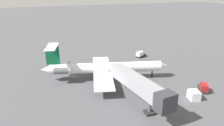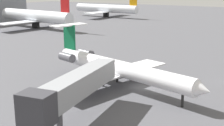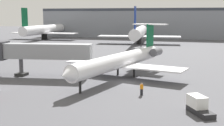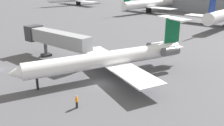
% 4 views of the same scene
% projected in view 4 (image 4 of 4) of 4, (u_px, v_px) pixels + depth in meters
% --- Properties ---
extents(ground_plane, '(400.00, 400.00, 0.10)m').
position_uv_depth(ground_plane, '(100.00, 83.00, 37.80)').
color(ground_plane, '#4C4C51').
extents(regional_jet, '(22.05, 31.20, 8.86)m').
position_uv_depth(regional_jet, '(115.00, 57.00, 39.99)').
color(regional_jet, white).
rests_on(regional_jet, ground_plane).
extents(jet_bridge, '(17.84, 5.58, 6.03)m').
position_uv_depth(jet_bridge, '(53.00, 38.00, 48.22)').
color(jet_bridge, gray).
rests_on(jet_bridge, ground_plane).
extents(ground_crew_marshaller, '(0.47, 0.47, 1.69)m').
position_uv_depth(ground_crew_marshaller, '(77.00, 102.00, 30.13)').
color(ground_crew_marshaller, black).
rests_on(ground_crew_marshaller, ground_plane).
extents(parked_airliner_west_mid, '(29.32, 34.85, 13.23)m').
position_uv_depth(parked_airliner_west_mid, '(149.00, 4.00, 119.17)').
color(parked_airliner_west_mid, white).
rests_on(parked_airliner_west_mid, ground_plane).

